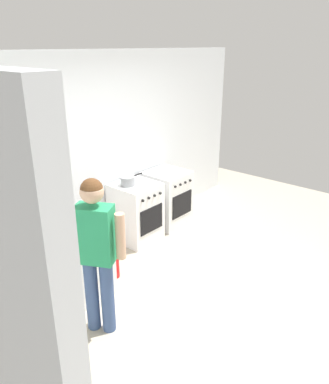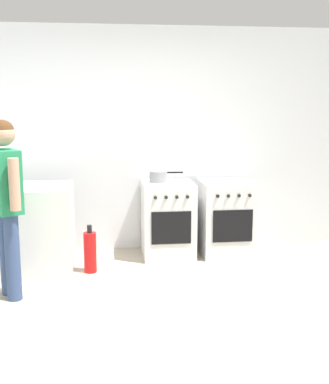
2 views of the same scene
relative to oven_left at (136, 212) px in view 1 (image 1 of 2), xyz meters
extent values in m
plane|color=#ADA38E|center=(-0.35, -1.58, -0.43)|extent=(8.00, 8.00, 0.00)
cube|color=silver|center=(-0.35, 0.37, 0.87)|extent=(6.00, 0.10, 2.60)
cube|color=white|center=(-1.70, -0.38, 0.02)|extent=(1.30, 0.70, 0.90)
cube|color=white|center=(0.00, 0.00, 0.00)|extent=(0.58, 0.60, 0.85)
cube|color=black|center=(0.00, -0.30, -0.03)|extent=(0.43, 0.01, 0.36)
cylinder|color=black|center=(-0.13, -0.12, 0.42)|extent=(0.18, 0.18, 0.01)
cylinder|color=black|center=(0.13, -0.12, 0.42)|extent=(0.18, 0.18, 0.01)
cylinder|color=black|center=(-0.13, 0.12, 0.42)|extent=(0.18, 0.18, 0.01)
cylinder|color=black|center=(0.13, 0.12, 0.42)|extent=(0.18, 0.18, 0.01)
cylinder|color=black|center=(-0.17, -0.31, 0.31)|extent=(0.04, 0.02, 0.04)
cylinder|color=black|center=(-0.06, -0.31, 0.31)|extent=(0.04, 0.02, 0.04)
cylinder|color=black|center=(0.06, -0.31, 0.31)|extent=(0.04, 0.02, 0.04)
cylinder|color=black|center=(0.17, -0.31, 0.31)|extent=(0.04, 0.02, 0.04)
cube|color=white|center=(0.68, 0.00, 0.00)|extent=(0.59, 0.60, 0.85)
cube|color=black|center=(0.68, -0.30, -0.03)|extent=(0.44, 0.01, 0.36)
cylinder|color=black|center=(0.55, -0.12, 0.42)|extent=(0.19, 0.19, 0.01)
cylinder|color=black|center=(0.82, -0.12, 0.42)|extent=(0.19, 0.19, 0.01)
cylinder|color=black|center=(0.55, 0.12, 0.42)|extent=(0.19, 0.19, 0.01)
cylinder|color=black|center=(0.82, 0.12, 0.42)|extent=(0.19, 0.19, 0.01)
cylinder|color=black|center=(0.50, -0.31, 0.31)|extent=(0.04, 0.02, 0.04)
cylinder|color=black|center=(0.62, -0.31, 0.31)|extent=(0.04, 0.02, 0.04)
cylinder|color=black|center=(0.74, -0.31, 0.31)|extent=(0.04, 0.02, 0.04)
cylinder|color=black|center=(0.86, -0.31, 0.31)|extent=(0.04, 0.02, 0.04)
cylinder|color=gray|center=(-0.10, 0.04, 0.49)|extent=(0.20, 0.20, 0.13)
cylinder|color=black|center=(0.09, 0.04, 0.53)|extent=(0.18, 0.02, 0.02)
cube|color=silver|center=(-1.84, -0.47, 0.48)|extent=(0.19, 0.14, 0.01)
cube|color=black|center=(-1.97, -0.39, 0.48)|extent=(0.11, 0.08, 0.01)
cube|color=silver|center=(-1.64, -0.50, 0.48)|extent=(0.14, 0.06, 0.01)
cube|color=black|center=(-1.76, -0.52, 0.48)|extent=(0.11, 0.04, 0.01)
cylinder|color=#384C7A|center=(-1.52, -1.12, -0.04)|extent=(0.13, 0.13, 0.78)
cylinder|color=#384C7A|center=(-1.59, -0.98, -0.04)|extent=(0.13, 0.13, 0.78)
cube|color=#268C59|center=(-1.56, -1.05, 0.63)|extent=(0.34, 0.39, 0.55)
cylinder|color=tan|center=(-1.44, -1.26, 0.64)|extent=(0.09, 0.09, 0.44)
cylinder|color=tan|center=(-1.67, -0.84, 0.64)|extent=(0.09, 0.09, 0.44)
sphere|color=tan|center=(-1.56, -1.05, 1.04)|extent=(0.21, 0.21, 0.21)
sphere|color=brown|center=(-1.56, -1.05, 1.06)|extent=(0.20, 0.20, 0.20)
cylinder|color=red|center=(-0.87, -0.48, -0.22)|extent=(0.13, 0.13, 0.42)
cylinder|color=black|center=(-0.87, -0.48, 0.03)|extent=(0.05, 0.05, 0.08)
camera|label=1|loc=(-3.42, -3.48, 2.23)|focal=35.00mm
camera|label=2|loc=(-0.66, -5.31, 1.30)|focal=45.00mm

